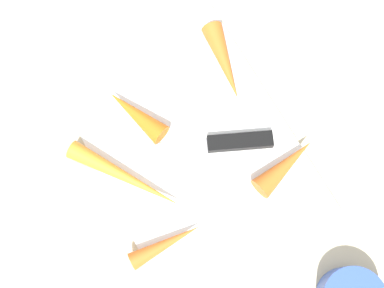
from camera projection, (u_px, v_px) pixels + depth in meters
The scene contains 8 objects.
ground_plane at pixel (192, 146), 0.70m from camera, with size 1.40×1.40×0.00m, color #C6B793.
cutting_board at pixel (192, 145), 0.70m from camera, with size 0.36×0.26×0.01m, color white.
knife at pixel (230, 143), 0.69m from camera, with size 0.10×0.19×0.01m.
carrot_longest at pixel (126, 178), 0.67m from camera, with size 0.03×0.03×0.17m, color orange.
carrot_short at pixel (285, 166), 0.67m from camera, with size 0.03×0.03×0.10m, color orange.
carrot_long at pixel (224, 62), 0.71m from camera, with size 0.03×0.03×0.12m, color orange.
carrot_medium at pixel (166, 244), 0.64m from camera, with size 0.02×0.02×0.10m, color orange.
carrot_shortest at pixel (136, 114), 0.69m from camera, with size 0.03×0.03×0.10m, color orange.
Camera 1 is at (0.17, -0.09, 0.68)m, focal length 47.05 mm.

